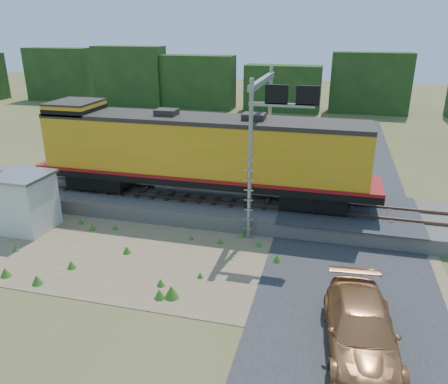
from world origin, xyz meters
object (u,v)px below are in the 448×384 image
(shed, at_px, (26,202))
(car, at_px, (361,330))
(locomotive, at_px, (196,152))
(signal_gantry, at_px, (267,115))

(shed, xyz_separation_m, car, (16.06, -5.08, -0.73))
(car, bearing_deg, locomotive, 126.67)
(locomotive, bearing_deg, shed, -148.85)
(signal_gantry, distance_m, car, 11.22)
(signal_gantry, height_order, car, signal_gantry)
(locomotive, relative_size, car, 3.55)
(shed, height_order, car, shed)
(locomotive, bearing_deg, car, -48.54)
(locomotive, height_order, shed, locomotive)
(locomotive, xyz_separation_m, signal_gantry, (3.91, -0.68, 2.35))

